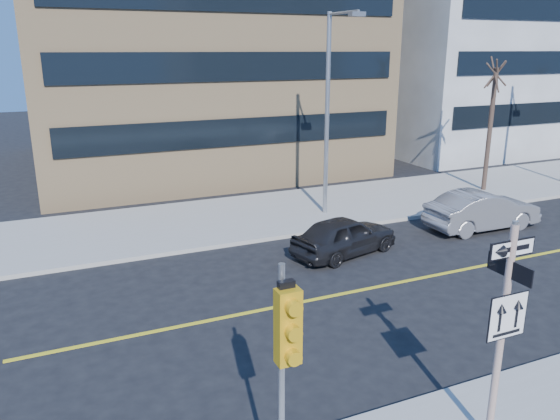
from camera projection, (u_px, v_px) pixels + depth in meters
name	position (u px, v px, depth m)	size (l,w,h in m)	color
ground	(402.00, 373.00, 11.89)	(120.00, 120.00, 0.00)	black
far_sidewalk	(545.00, 178.00, 29.36)	(66.00, 6.00, 0.15)	#9B9891
sign_pole	(503.00, 323.00, 8.99)	(0.92, 0.92, 4.06)	silver
traffic_signal	(287.00, 347.00, 7.15)	(0.32, 0.45, 4.00)	gray
parked_car_a	(345.00, 236.00, 18.57)	(3.96, 1.59, 1.35)	black
parked_car_b	(482.00, 210.00, 21.19)	(4.59, 1.60, 1.51)	slate
streetlight_a	(330.00, 102.00, 21.52)	(0.55, 2.25, 8.00)	gray
street_tree_west	(496.00, 77.00, 25.26)	(1.80, 1.80, 6.35)	#33251E
building_brick	(185.00, 9.00, 32.04)	(18.00, 18.00, 18.00)	tan
building_grey_mid	(483.00, 39.00, 40.10)	(20.00, 16.00, 15.00)	#929497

